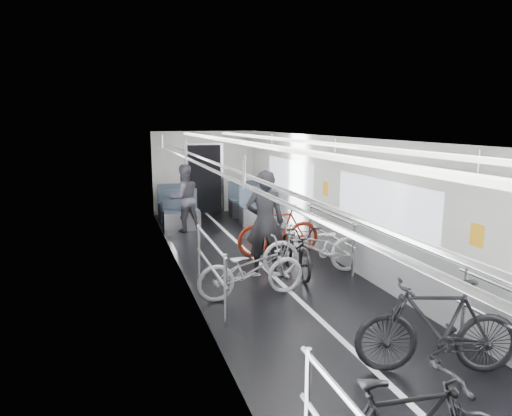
{
  "coord_description": "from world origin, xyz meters",
  "views": [
    {
      "loc": [
        -2.62,
        -6.19,
        2.68
      ],
      "look_at": [
        0.0,
        2.0,
        1.04
      ],
      "focal_mm": 32.0,
      "sensor_mm": 36.0,
      "label": 1
    }
  ],
  "objects_px": {
    "bike_left_far": "(251,269)",
    "bike_right_mid": "(315,247)",
    "bike_aisle": "(296,247)",
    "person_standing": "(265,222)",
    "person_seated": "(184,198)",
    "bike_right_far": "(279,230)",
    "bike_right_near": "(437,327)"
  },
  "relations": [
    {
      "from": "bike_left_far",
      "to": "bike_right_mid",
      "type": "distance_m",
      "value": 1.55
    },
    {
      "from": "bike_aisle",
      "to": "person_standing",
      "type": "relative_size",
      "value": 0.95
    },
    {
      "from": "person_standing",
      "to": "person_seated",
      "type": "distance_m",
      "value": 3.75
    },
    {
      "from": "bike_right_far",
      "to": "person_standing",
      "type": "bearing_deg",
      "value": -31.53
    },
    {
      "from": "bike_right_near",
      "to": "bike_right_mid",
      "type": "height_order",
      "value": "bike_right_near"
    },
    {
      "from": "bike_right_near",
      "to": "bike_right_far",
      "type": "relative_size",
      "value": 1.02
    },
    {
      "from": "bike_right_near",
      "to": "person_seated",
      "type": "bearing_deg",
      "value": -149.22
    },
    {
      "from": "bike_left_far",
      "to": "bike_right_near",
      "type": "relative_size",
      "value": 0.98
    },
    {
      "from": "bike_aisle",
      "to": "bike_right_near",
      "type": "bearing_deg",
      "value": -81.34
    },
    {
      "from": "bike_right_near",
      "to": "person_standing",
      "type": "relative_size",
      "value": 0.94
    },
    {
      "from": "bike_aisle",
      "to": "person_standing",
      "type": "bearing_deg",
      "value": 176.6
    },
    {
      "from": "bike_aisle",
      "to": "person_seated",
      "type": "xyz_separation_m",
      "value": [
        -1.42,
        3.75,
        0.36
      ]
    },
    {
      "from": "bike_left_far",
      "to": "bike_right_near",
      "type": "distance_m",
      "value": 2.95
    },
    {
      "from": "bike_left_far",
      "to": "bike_right_far",
      "type": "xyz_separation_m",
      "value": [
        1.19,
        1.96,
        0.07
      ]
    },
    {
      "from": "person_seated",
      "to": "bike_left_far",
      "type": "bearing_deg",
      "value": 79.16
    },
    {
      "from": "bike_aisle",
      "to": "person_seated",
      "type": "distance_m",
      "value": 4.02
    },
    {
      "from": "bike_right_near",
      "to": "bike_left_far",
      "type": "bearing_deg",
      "value": -136.04
    },
    {
      "from": "bike_right_far",
      "to": "bike_aisle",
      "type": "distance_m",
      "value": 1.07
    },
    {
      "from": "bike_left_far",
      "to": "person_seated",
      "type": "bearing_deg",
      "value": 1.48
    },
    {
      "from": "bike_right_far",
      "to": "bike_right_near",
      "type": "bearing_deg",
      "value": 2.24
    },
    {
      "from": "bike_right_mid",
      "to": "bike_right_far",
      "type": "relative_size",
      "value": 1.1
    },
    {
      "from": "bike_left_far",
      "to": "bike_right_mid",
      "type": "relative_size",
      "value": 0.9
    },
    {
      "from": "bike_left_far",
      "to": "bike_right_near",
      "type": "bearing_deg",
      "value": -157.03
    },
    {
      "from": "bike_aisle",
      "to": "person_standing",
      "type": "distance_m",
      "value": 0.74
    },
    {
      "from": "bike_left_far",
      "to": "person_seated",
      "type": "xyz_separation_m",
      "value": [
        -0.29,
        4.65,
        0.38
      ]
    },
    {
      "from": "bike_left_far",
      "to": "person_seated",
      "type": "relative_size",
      "value": 1.04
    },
    {
      "from": "bike_right_near",
      "to": "bike_aisle",
      "type": "relative_size",
      "value": 1.0
    },
    {
      "from": "bike_aisle",
      "to": "bike_right_far",
      "type": "bearing_deg",
      "value": 93.46
    },
    {
      "from": "bike_right_far",
      "to": "bike_right_mid",
      "type": "bearing_deg",
      "value": 10.44
    },
    {
      "from": "bike_left_far",
      "to": "bike_right_mid",
      "type": "xyz_separation_m",
      "value": [
        1.39,
        0.68,
        0.05
      ]
    },
    {
      "from": "bike_left_far",
      "to": "bike_right_far",
      "type": "bearing_deg",
      "value": -33.24
    },
    {
      "from": "bike_left_far",
      "to": "bike_aisle",
      "type": "bearing_deg",
      "value": -53.48
    }
  ]
}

